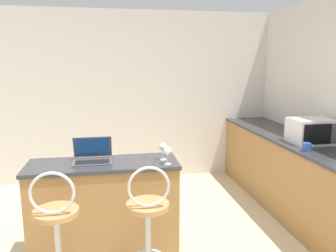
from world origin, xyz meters
name	(u,v)px	position (x,y,z in m)	size (l,w,h in m)	color
wall_back	(124,97)	(0.00, 2.83, 1.30)	(12.00, 0.06, 2.60)	silver
breakfast_bar	(105,210)	(-0.29, 0.66, 0.47)	(1.36, 0.49, 0.93)	#9E703D
counter_right	(298,178)	(1.99, 1.15, 0.47)	(0.66, 3.33, 0.93)	#9E703D
bar_stool_near	(57,239)	(-0.63, 0.12, 0.51)	(0.40, 0.40, 1.07)	silver
bar_stool_far	(148,231)	(0.06, 0.12, 0.51)	(0.40, 0.40, 1.07)	silver
laptop	(93,155)	(-0.38, 0.72, 0.98)	(0.35, 0.27, 0.22)	#47474C
microwave	(311,131)	(2.02, 1.01, 1.07)	(0.46, 0.36, 0.28)	silver
wine_glass_tall	(167,152)	(0.28, 0.50, 1.04)	(0.08, 0.08, 0.16)	silver
wine_glass_short	(163,147)	(0.26, 0.65, 1.05)	(0.07, 0.07, 0.16)	silver
mug_blue	(307,147)	(1.76, 0.69, 0.97)	(0.10, 0.09, 0.09)	#2D51AD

